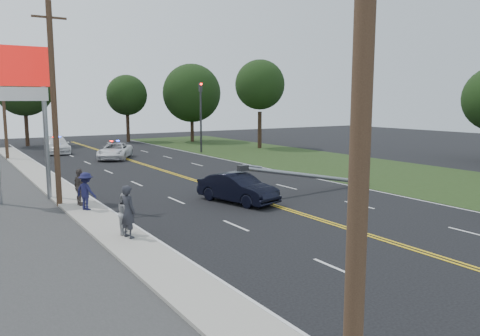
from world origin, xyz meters
TOP-DOWN VIEW (x-y plane):
  - ground at (0.00, 0.00)m, footprint 120.00×120.00m
  - sidewalk at (-8.40, 10.00)m, footprint 1.80×70.00m
  - grass_verge at (13.50, 10.00)m, footprint 12.00×80.00m
  - centerline_yellow at (0.00, 10.00)m, footprint 0.36×80.00m
  - pylon_sign at (-10.50, 14.00)m, footprint 3.20×0.35m
  - traffic_signal at (8.30, 30.00)m, footprint 0.28×0.41m
  - fallen_streetlight at (4.19, 8.00)m, footprint 9.36×0.44m
  - utility_pole_near at (-9.20, -8.00)m, footprint 1.60×0.28m
  - utility_pole_mid at (-9.20, 12.00)m, footprint 1.60×0.28m
  - utility_pole_far at (-9.20, 34.00)m, footprint 1.60×0.28m
  - tree_6 at (-5.67, 46.97)m, footprint 6.44×6.44m
  - tree_7 at (6.17, 46.12)m, footprint 5.12×5.12m
  - tree_8 at (13.28, 41.97)m, footprint 7.41×7.41m
  - tree_9 at (15.83, 30.36)m, footprint 5.45×5.45m
  - crashed_sedan at (-1.17, 7.88)m, footprint 2.73×4.85m
  - emergency_a at (-0.83, 29.42)m, footprint 4.71×5.74m
  - emergency_b at (-4.32, 37.16)m, footprint 2.85×5.76m
  - bystander_a at (-8.23, 4.39)m, footprint 0.67×0.84m
  - bystander_b at (-8.12, 4.98)m, footprint 0.88×0.97m
  - bystander_c at (-8.38, 9.89)m, footprint 1.15×1.34m
  - bystander_d at (-8.40, 11.05)m, footprint 0.60×1.13m

SIDE VIEW (x-z plane):
  - ground at x=0.00m, z-range 0.00..0.00m
  - grass_verge at x=13.50m, z-range 0.00..0.01m
  - centerline_yellow at x=0.00m, z-range 0.01..0.01m
  - sidewalk at x=-8.40m, z-range 0.00..0.12m
  - emergency_a at x=-0.83m, z-range 0.00..1.45m
  - crashed_sedan at x=-1.17m, z-range 0.00..1.51m
  - emergency_b at x=-4.32m, z-range 0.00..1.61m
  - fallen_streetlight at x=4.19m, z-range -0.04..1.88m
  - bystander_b at x=-8.12m, z-range 0.12..1.73m
  - bystander_c at x=-8.38m, z-range 0.12..1.92m
  - bystander_d at x=-8.40m, z-range 0.12..1.95m
  - bystander_a at x=-8.23m, z-range 0.12..2.13m
  - traffic_signal at x=8.30m, z-range 0.68..7.73m
  - utility_pole_near at x=-9.20m, z-range 0.08..10.08m
  - utility_pole_mid at x=-9.20m, z-range 0.08..10.08m
  - utility_pole_far at x=-9.20m, z-range 0.08..10.08m
  - tree_7 at x=6.17m, z-range 1.68..10.19m
  - pylon_sign at x=-10.50m, z-range 2.00..10.00m
  - tree_8 at x=13.28m, z-range 1.25..11.17m
  - tree_6 at x=-5.67m, z-range 1.73..11.67m
  - tree_9 at x=15.83m, z-range 2.11..11.83m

